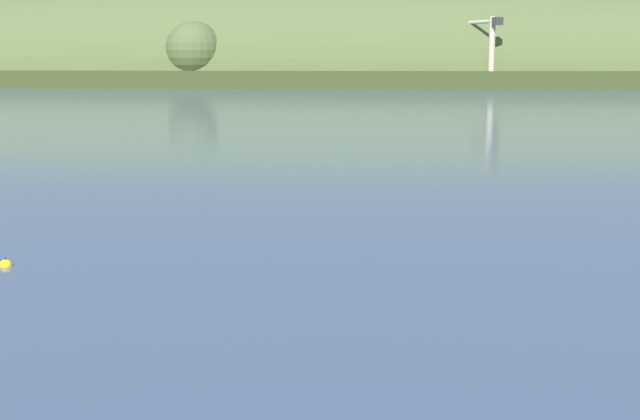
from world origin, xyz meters
The scene contains 3 objects.
far_shoreline_hill centered at (-53.90, 271.24, 0.19)m, with size 573.36×116.25×56.04m.
dockside_crane centered at (-2.82, 244.50, 8.39)m, with size 8.99×11.05×17.56m.
mooring_buoy_foreground centered at (-17.96, 37.35, 0.00)m, with size 0.47×0.47×0.55m.
Camera 1 is at (-1.15, 7.76, 7.19)m, focal length 52.59 mm.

